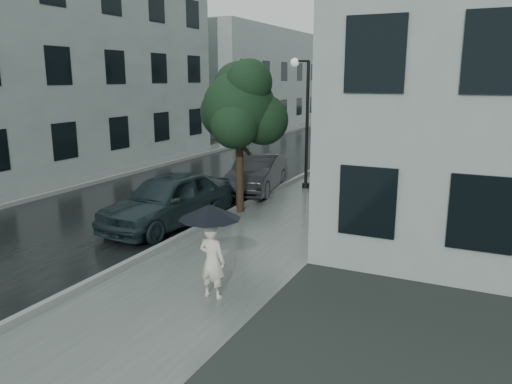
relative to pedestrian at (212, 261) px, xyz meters
The scene contains 15 objects.
ground 1.57m from the pedestrian, 133.50° to the left, with size 120.00×120.00×0.00m, color black.
sidewalk 13.04m from the pedestrian, 93.08° to the left, with size 3.50×60.00×0.01m, color slate.
kerb_near 13.26m from the pedestrian, 100.99° to the left, with size 0.15×60.00×0.15m, color slate.
asphalt_road 14.35m from the pedestrian, 114.86° to the left, with size 6.85×60.00×0.00m, color black.
kerb_far 16.13m from the pedestrian, 126.23° to the left, with size 0.15×60.00×0.15m, color slate.
sidewalk_far 16.70m from the pedestrian, 128.79° to the left, with size 1.70×60.00×0.01m, color #4C5451.
building_near 21.33m from the pedestrian, 77.56° to the left, with size 7.02×36.00×9.00m.
building_far_a 17.71m from the pedestrian, 148.56° to the left, with size 7.02×20.00×9.50m.
building_far_b 34.47m from the pedestrian, 115.40° to the left, with size 7.02×18.00×8.00m.
pedestrian is the anchor object (origin of this frame).
umbrella 0.98m from the pedestrian, 111.37° to the right, with size 1.44×1.44×0.98m.
street_tree 6.86m from the pedestrian, 112.11° to the left, with size 2.90×2.63×4.69m.
lamp_post 10.39m from the pedestrian, 100.56° to the left, with size 0.85×0.34×4.84m.
car_near 5.04m from the pedestrian, 134.61° to the left, with size 1.79×4.46×1.52m, color #1A282C.
car_far 9.23m from the pedestrian, 109.95° to the left, with size 1.43×4.10×1.35m, color black.
Camera 1 is at (5.54, -8.72, 4.16)m, focal length 35.00 mm.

